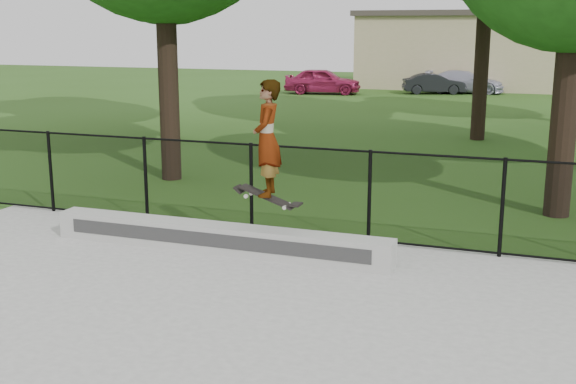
# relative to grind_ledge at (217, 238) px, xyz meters

# --- Properties ---
(grind_ledge) EXTENTS (5.45, 0.40, 0.42)m
(grind_ledge) POSITION_rel_grind_ledge_xyz_m (0.00, 0.00, 0.00)
(grind_ledge) COLOR #A4A5A0
(grind_ledge) RESTS_ON concrete_slab
(car_a) EXTENTS (4.10, 2.16, 1.34)m
(car_a) POSITION_rel_grind_ledge_xyz_m (-6.59, 26.62, 0.40)
(car_a) COLOR #9F1D49
(car_a) RESTS_ON ground
(car_b) EXTENTS (3.11, 2.00, 1.06)m
(car_b) POSITION_rel_grind_ledge_xyz_m (-1.14, 28.60, 0.26)
(car_b) COLOR black
(car_b) RESTS_ON ground
(car_c) EXTENTS (3.78, 1.80, 1.17)m
(car_c) POSITION_rel_grind_ledge_xyz_m (0.29, 29.62, 0.31)
(car_c) COLOR #B0AEC6
(car_c) RESTS_ON ground
(skater_airborne) EXTENTS (0.80, 0.69, 1.89)m
(skater_airborne) POSITION_rel_grind_ledge_xyz_m (0.84, -0.02, 1.54)
(skater_airborne) COLOR black
(skater_airborne) RESTS_ON ground
(chainlink_fence) EXTENTS (16.06, 0.06, 1.50)m
(chainlink_fence) POSITION_rel_grind_ledge_xyz_m (2.06, 1.20, 0.54)
(chainlink_fence) COLOR black
(chainlink_fence) RESTS_ON concrete_slab
(distant_building) EXTENTS (12.40, 6.40, 4.30)m
(distant_building) POSITION_rel_grind_ledge_xyz_m (0.06, 33.30, 1.89)
(distant_building) COLOR #C6AF8B
(distant_building) RESTS_ON ground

